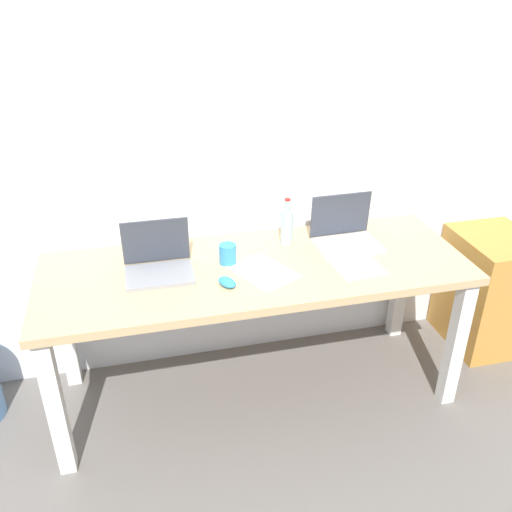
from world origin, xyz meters
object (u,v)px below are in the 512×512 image
Objects in this scene: laptop_left at (158,263)px; computer_mouse at (227,282)px; desk at (256,283)px; beer_bottle at (287,226)px; laptop_right at (345,234)px; coffee_mug at (228,254)px; filing_cabinet at (488,290)px.

laptop_left is 3.04× the size of computer_mouse.
laptop_left is at bearing 174.44° from desk.
computer_mouse is at bearing -138.12° from beer_bottle.
laptop_left is at bearing -175.60° from laptop_right.
computer_mouse is (-0.16, -0.14, 0.11)m from desk.
coffee_mug reaches higher than computer_mouse.
desk is 8.24× the size of beer_bottle.
laptop_right is at bearing 13.36° from desk.
filing_cabinet is (1.40, 0.13, -0.32)m from desk.
beer_bottle reaches higher than filing_cabinet.
computer_mouse is (-0.36, -0.33, -0.08)m from beer_bottle.
laptop_left is at bearing -177.41° from filing_cabinet.
filing_cabinet is at bearing 5.17° from desk.
laptop_right is 0.29m from beer_bottle.
filing_cabinet is at bearing 2.68° from coffee_mug.
laptop_right reaches higher than computer_mouse.
beer_bottle is (0.20, 0.18, 0.19)m from desk.
computer_mouse is 0.15× the size of filing_cabinet.
desk is 0.33m from beer_bottle.
desk is at bearing 15.97° from computer_mouse.
laptop_right reaches higher than laptop_left.
laptop_left reaches higher than filing_cabinet.
desk is 20.91× the size of coffee_mug.
laptop_right is at bearing 5.59° from coffee_mug.
desk is 0.52m from laptop_right.
beer_bottle is (-0.28, 0.07, 0.04)m from laptop_right.
coffee_mug reaches higher than filing_cabinet.
laptop_right is 3.17× the size of computer_mouse.
laptop_left is 0.96× the size of laptop_right.
beer_bottle is at bearing 166.41° from laptop_right.
laptop_left is at bearing -167.78° from beer_bottle.
laptop_right reaches higher than desk.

